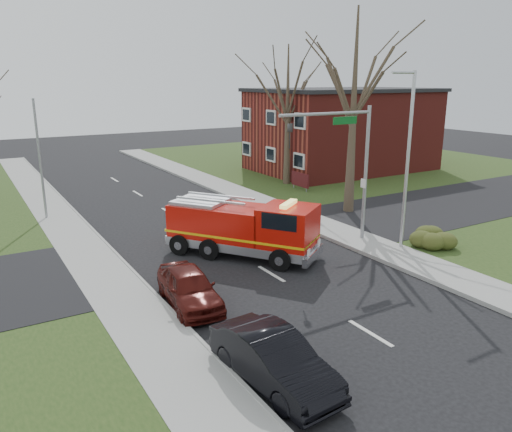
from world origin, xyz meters
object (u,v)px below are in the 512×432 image
fire_engine (244,230)px  parked_car_gray (274,359)px  parked_car_maroon (189,287)px  traffic_signal_mast (347,151)px

fire_engine → parked_car_gray: (-4.37, -9.31, -0.54)m
parked_car_maroon → parked_car_gray: size_ratio=0.93×
fire_engine → parked_car_gray: 10.30m
traffic_signal_mast → parked_car_maroon: 10.53m
traffic_signal_mast → parked_car_gray: size_ratio=1.55×
traffic_signal_mast → parked_car_maroon: traffic_signal_mast is taller
traffic_signal_mast → parked_car_gray: (-9.41, -8.17, -3.98)m
parked_car_maroon → parked_car_gray: (0.00, -5.67, 0.02)m
traffic_signal_mast → fire_engine: (-5.04, 1.14, -3.44)m
fire_engine → parked_car_maroon: size_ratio=1.71×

